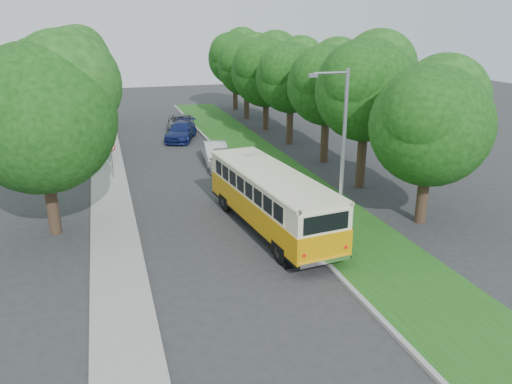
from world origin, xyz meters
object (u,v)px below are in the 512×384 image
object	(u,v)px
car_grey	(181,123)
car_white	(216,153)
lamppost_far	(103,106)
vintage_bus	(271,201)
lamppost_near	(341,161)
car_silver	(221,159)
car_blue	(181,131)

from	to	relation	value
car_grey	car_white	bearing A→B (deg)	-79.26
lamppost_far	car_white	size ratio (longest dim) A/B	1.67
lamppost_far	car_white	world-z (taller)	lamppost_far
lamppost_far	car_grey	xyz separation A→B (m)	(6.83, 9.78, -3.38)
car_grey	vintage_bus	bearing A→B (deg)	-81.09
lamppost_near	car_silver	world-z (taller)	lamppost_near
vintage_bus	car_grey	bearing A→B (deg)	84.55
car_silver	car_grey	xyz separation A→B (m)	(-0.60, 13.45, 0.03)
car_white	lamppost_near	bearing A→B (deg)	-79.47
car_blue	lamppost_far	bearing A→B (deg)	-115.27
lamppost_far	car_blue	world-z (taller)	lamppost_far
lamppost_near	car_blue	world-z (taller)	lamppost_near
lamppost_far	vintage_bus	size ratio (longest dim) A/B	0.74
lamppost_near	car_grey	bearing A→B (deg)	94.21
lamppost_far	vintage_bus	bearing A→B (deg)	-63.86
lamppost_far	car_silver	xyz separation A→B (m)	(7.42, -3.67, -3.41)
car_silver	car_grey	distance (m)	13.46
vintage_bus	car_silver	world-z (taller)	vintage_bus
lamppost_near	car_white	distance (m)	16.95
lamppost_near	vintage_bus	bearing A→B (deg)	113.97
lamppost_near	car_blue	bearing A→B (deg)	96.27
car_silver	lamppost_near	bearing A→B (deg)	-72.55
vintage_bus	car_blue	bearing A→B (deg)	86.43
car_silver	car_white	xyz separation A→B (m)	(-0.02, 1.66, 0.04)
lamppost_near	lamppost_far	bearing A→B (deg)	115.71
car_white	lamppost_far	bearing A→B (deg)	170.15
lamppost_near	vintage_bus	size ratio (longest dim) A/B	0.79
car_white	car_grey	distance (m)	11.80
lamppost_near	car_silver	xyz separation A→B (m)	(-1.48, 14.83, -3.67)
car_silver	car_blue	bearing A→B (deg)	108.88
vintage_bus	lamppost_near	bearing A→B (deg)	-72.45
car_silver	car_white	size ratio (longest dim) A/B	0.92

